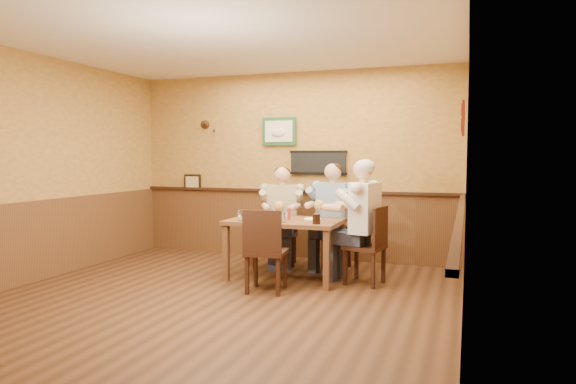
{
  "coord_description": "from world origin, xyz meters",
  "views": [
    {
      "loc": [
        2.52,
        -4.87,
        1.54
      ],
      "look_at": [
        0.42,
        1.12,
        1.1
      ],
      "focal_mm": 32.0,
      "sensor_mm": 36.0,
      "label": 1
    }
  ],
  "objects_px": {
    "hot_sauce_bottle": "(289,213)",
    "chair_right_end": "(365,245)",
    "water_glass_mid": "(283,218)",
    "diner_blue_polo": "(333,221)",
    "cola_tumbler": "(316,219)",
    "dining_table": "(286,227)",
    "chair_back_right": "(333,235)",
    "chair_near_side": "(266,250)",
    "diner_tan_shirt": "(282,221)",
    "pepper_shaker": "(270,215)",
    "water_glass_left": "(241,215)",
    "salt_shaker": "(287,215)",
    "diner_white_elder": "(365,228)",
    "chair_back_left": "(282,234)"
  },
  "relations": [
    {
      "from": "chair_back_right",
      "to": "cola_tumbler",
      "type": "distance_m",
      "value": 1.14
    },
    {
      "from": "dining_table",
      "to": "pepper_shaker",
      "type": "height_order",
      "value": "pepper_shaker"
    },
    {
      "from": "diner_blue_polo",
      "to": "pepper_shaker",
      "type": "xyz_separation_m",
      "value": [
        -0.63,
        -0.77,
        0.15
      ]
    },
    {
      "from": "water_glass_left",
      "to": "chair_near_side",
      "type": "bearing_deg",
      "value": -37.27
    },
    {
      "from": "cola_tumbler",
      "to": "pepper_shaker",
      "type": "relative_size",
      "value": 1.2
    },
    {
      "from": "diner_tan_shirt",
      "to": "diner_blue_polo",
      "type": "bearing_deg",
      "value": -12.13
    },
    {
      "from": "chair_back_right",
      "to": "water_glass_mid",
      "type": "xyz_separation_m",
      "value": [
        -0.35,
        -1.08,
        0.35
      ]
    },
    {
      "from": "chair_right_end",
      "to": "diner_tan_shirt",
      "type": "height_order",
      "value": "diner_tan_shirt"
    },
    {
      "from": "dining_table",
      "to": "hot_sauce_bottle",
      "type": "relative_size",
      "value": 8.55
    },
    {
      "from": "chair_right_end",
      "to": "water_glass_left",
      "type": "height_order",
      "value": "chair_right_end"
    },
    {
      "from": "cola_tumbler",
      "to": "chair_right_end",
      "type": "bearing_deg",
      "value": 34.21
    },
    {
      "from": "diner_blue_polo",
      "to": "dining_table",
      "type": "bearing_deg",
      "value": -107.28
    },
    {
      "from": "chair_back_left",
      "to": "diner_white_elder",
      "type": "xyz_separation_m",
      "value": [
        1.32,
        -0.71,
        0.24
      ]
    },
    {
      "from": "water_glass_mid",
      "to": "hot_sauce_bottle",
      "type": "xyz_separation_m",
      "value": [
        -0.02,
        0.26,
        0.02
      ]
    },
    {
      "from": "chair_back_left",
      "to": "chair_right_end",
      "type": "xyz_separation_m",
      "value": [
        1.32,
        -0.71,
        0.03
      ]
    },
    {
      "from": "chair_near_side",
      "to": "water_glass_mid",
      "type": "height_order",
      "value": "chair_near_side"
    },
    {
      "from": "chair_right_end",
      "to": "salt_shaker",
      "type": "relative_size",
      "value": 11.33
    },
    {
      "from": "diner_white_elder",
      "to": "chair_back_right",
      "type": "bearing_deg",
      "value": -131.05
    },
    {
      "from": "diner_blue_polo",
      "to": "hot_sauce_bottle",
      "type": "distance_m",
      "value": 0.92
    },
    {
      "from": "hot_sauce_bottle",
      "to": "diner_white_elder",
      "type": "bearing_deg",
      "value": 4.88
    },
    {
      "from": "chair_back_right",
      "to": "chair_near_side",
      "type": "height_order",
      "value": "chair_near_side"
    },
    {
      "from": "diner_blue_polo",
      "to": "cola_tumbler",
      "type": "xyz_separation_m",
      "value": [
        0.07,
        -1.08,
        0.16
      ]
    },
    {
      "from": "diner_tan_shirt",
      "to": "pepper_shaker",
      "type": "height_order",
      "value": "diner_tan_shirt"
    },
    {
      "from": "salt_shaker",
      "to": "water_glass_left",
      "type": "bearing_deg",
      "value": -138.13
    },
    {
      "from": "hot_sauce_bottle",
      "to": "chair_right_end",
      "type": "bearing_deg",
      "value": 4.88
    },
    {
      "from": "cola_tumbler",
      "to": "hot_sauce_bottle",
      "type": "distance_m",
      "value": 0.51
    },
    {
      "from": "chair_back_right",
      "to": "water_glass_mid",
      "type": "bearing_deg",
      "value": -97.18
    },
    {
      "from": "pepper_shaker",
      "to": "diner_white_elder",
      "type": "bearing_deg",
      "value": 1.65
    },
    {
      "from": "hot_sauce_bottle",
      "to": "diner_tan_shirt",
      "type": "bearing_deg",
      "value": 115.19
    },
    {
      "from": "dining_table",
      "to": "diner_white_elder",
      "type": "height_order",
      "value": "diner_white_elder"
    },
    {
      "from": "chair_back_right",
      "to": "diner_blue_polo",
      "type": "distance_m",
      "value": 0.2
    },
    {
      "from": "hot_sauce_bottle",
      "to": "salt_shaker",
      "type": "xyz_separation_m",
      "value": [
        -0.07,
        0.13,
        -0.04
      ]
    },
    {
      "from": "chair_back_left",
      "to": "hot_sauce_bottle",
      "type": "distance_m",
      "value": 0.96
    },
    {
      "from": "water_glass_mid",
      "to": "pepper_shaker",
      "type": "height_order",
      "value": "water_glass_mid"
    },
    {
      "from": "diner_blue_polo",
      "to": "salt_shaker",
      "type": "height_order",
      "value": "diner_blue_polo"
    },
    {
      "from": "water_glass_left",
      "to": "pepper_shaker",
      "type": "relative_size",
      "value": 1.32
    },
    {
      "from": "cola_tumbler",
      "to": "hot_sauce_bottle",
      "type": "relative_size",
      "value": 0.73
    },
    {
      "from": "diner_tan_shirt",
      "to": "water_glass_left",
      "type": "relative_size",
      "value": 9.56
    },
    {
      "from": "chair_back_right",
      "to": "hot_sauce_bottle",
      "type": "bearing_deg",
      "value": -103.3
    },
    {
      "from": "chair_back_left",
      "to": "cola_tumbler",
      "type": "relative_size",
      "value": 7.35
    },
    {
      "from": "chair_back_right",
      "to": "pepper_shaker",
      "type": "xyz_separation_m",
      "value": [
        -0.63,
        -0.77,
        0.34
      ]
    },
    {
      "from": "diner_blue_polo",
      "to": "water_glass_mid",
      "type": "relative_size",
      "value": 11.18
    },
    {
      "from": "dining_table",
      "to": "diner_blue_polo",
      "type": "bearing_deg",
      "value": 61.88
    },
    {
      "from": "water_glass_left",
      "to": "salt_shaker",
      "type": "height_order",
      "value": "water_glass_left"
    },
    {
      "from": "water_glass_mid",
      "to": "cola_tumbler",
      "type": "bearing_deg",
      "value": -0.86
    },
    {
      "from": "chair_back_left",
      "to": "diner_blue_polo",
      "type": "bearing_deg",
      "value": -12.13
    },
    {
      "from": "water_glass_mid",
      "to": "pepper_shaker",
      "type": "distance_m",
      "value": 0.41
    },
    {
      "from": "diner_blue_polo",
      "to": "hot_sauce_bottle",
      "type": "bearing_deg",
      "value": -103.3
    },
    {
      "from": "diner_tan_shirt",
      "to": "diner_blue_polo",
      "type": "relative_size",
      "value": 0.97
    },
    {
      "from": "pepper_shaker",
      "to": "chair_near_side",
      "type": "bearing_deg",
      "value": -72.37
    }
  ]
}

